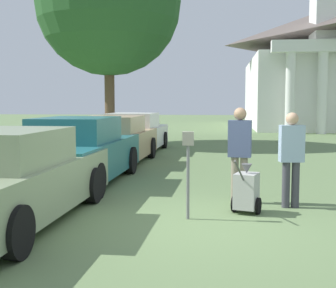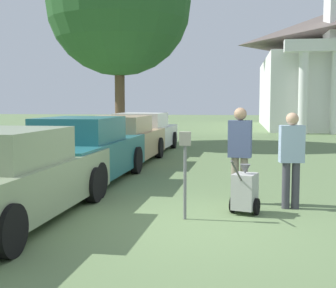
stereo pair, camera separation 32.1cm
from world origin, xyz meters
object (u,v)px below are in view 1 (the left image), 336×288
Objects in this scene: parked_car_teal at (79,153)px; church at (315,58)px; parking_meter at (188,159)px; person_worker at (240,149)px; parked_car_white at (134,134)px; parked_car_tan at (113,142)px; person_supervisor at (291,154)px; equipment_cart at (246,191)px; parked_car_sage at (9,180)px.

parked_car_teal is 0.22× the size of church.
parking_meter is 1.59m from person_worker.
parked_car_white is at bearing 105.56° from parking_meter.
church is at bearing 66.43° from parked_car_tan.
church reaches higher than parked_car_tan.
parked_car_white is 10.17m from parking_meter.
parked_car_tan is 2.98× the size of person_worker.
parked_car_teal is 4.91m from person_supervisor.
person_supervisor is (4.50, -5.38, 0.28)m from parked_car_tan.
parked_car_white is (-0.00, 3.38, -0.01)m from parked_car_tan.
person_worker is at bearing 113.40° from equipment_cart.
parked_car_sage is 4.11m from person_worker.
parked_car_teal is 4.05m from parking_meter.
person_supervisor is (1.77, 1.04, -0.01)m from parking_meter.
parked_car_sage reaches higher than equipment_cart.
person_supervisor is at bearing -22.43° from parked_car_teal.
parked_car_sage is 3.03× the size of person_supervisor.
parked_car_teal is 3.43m from parked_car_tan.
parked_car_teal is 3.97m from person_worker.
person_supervisor is at bearing 21.17° from parked_car_sage.
parked_car_white is at bearing -58.76° from person_worker.
person_worker is at bearing -103.38° from church.
equipment_cart is (0.09, -0.81, -0.64)m from person_worker.
church reaches higher than parking_meter.
parked_car_sage is 7.03m from parked_car_tan.
parked_car_tan is at bearing 90.99° from parked_car_teal.
parked_car_teal is at bearing -89.01° from parked_car_white.
parked_car_teal is 27.62m from church.
parked_car_tan is 0.22× the size of church.
parked_car_teal is 2.89× the size of person_worker.
church is at bearing 94.25° from equipment_cart.
person_worker is at bearing -53.72° from parked_car_tan.
parked_car_teal reaches higher than parked_car_sage.
church is at bearing 69.43° from parked_car_teal.
parking_meter is at bearing 23.25° from person_supervisor.
parked_car_tan is 6.98m from parking_meter.
church is (7.29, 28.35, 4.08)m from parking_meter.
parked_car_sage is at bearing 36.71° from person_worker.
parked_car_teal is at bearing -30.52° from person_supervisor.
church reaches higher than parked_car_teal.
parked_car_tan is 24.51m from church.
church reaches higher than equipment_cart.
person_supervisor is at bearing -49.13° from parked_car_tan.
parked_car_teal is at bearing -111.56° from church.
parked_car_white reaches higher than parked_car_tan.
person_supervisor reaches higher than equipment_cart.
person_supervisor is at bearing 169.77° from person_worker.
parked_car_white is at bearing 128.76° from equipment_cart.
parked_car_sage is 2.89× the size of person_worker.
equipment_cart is 28.92m from church.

